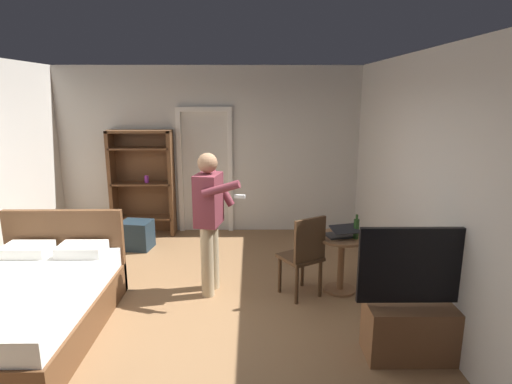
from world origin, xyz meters
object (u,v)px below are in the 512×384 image
at_px(laptop, 342,233).
at_px(person_blue_shirt, 210,215).
at_px(tv_flatscreen, 420,319).
at_px(bookshelf, 143,178).
at_px(bed, 28,304).
at_px(suitcase_dark, 137,235).
at_px(side_table, 341,254).
at_px(wooden_chair, 304,253).
at_px(bottle_on_table, 356,228).

xyz_separation_m(laptop, person_blue_shirt, (-1.54, 0.04, 0.22)).
bearing_deg(tv_flatscreen, bookshelf, 133.42).
xyz_separation_m(bookshelf, laptop, (2.88, -2.25, -0.21)).
height_order(bed, suitcase_dark, bed).
bearing_deg(tv_flatscreen, side_table, 108.39).
height_order(bookshelf, side_table, bookshelf).
relative_size(bed, wooden_chair, 2.09).
distance_m(bookshelf, laptop, 3.66).
distance_m(tv_flatscreen, suitcase_dark, 4.31).
relative_size(bottle_on_table, person_blue_shirt, 0.17).
height_order(person_blue_shirt, suitcase_dark, person_blue_shirt).
bearing_deg(bottle_on_table, bed, -166.84).
bearing_deg(bookshelf, wooden_chair, -44.14).
relative_size(side_table, person_blue_shirt, 0.41).
bearing_deg(bottle_on_table, laptop, 166.51).
distance_m(side_table, laptop, 0.29).
distance_m(tv_flatscreen, wooden_chair, 1.48).
xyz_separation_m(bed, laptop, (3.27, 0.84, 0.45)).
height_order(bed, bookshelf, bookshelf).
distance_m(side_table, suitcase_dark, 3.21).
bearing_deg(laptop, wooden_chair, -165.99).
height_order(bookshelf, tv_flatscreen, bookshelf).
distance_m(bed, bottle_on_table, 3.56).
height_order(bed, side_table, bed).
relative_size(laptop, wooden_chair, 0.40).
distance_m(bed, laptop, 3.41).
bearing_deg(side_table, person_blue_shirt, -179.90).
xyz_separation_m(tv_flatscreen, suitcase_dark, (-3.28, 2.79, -0.16)).
distance_m(laptop, suitcase_dark, 3.25).
bearing_deg(bottle_on_table, suitcase_dark, 152.53).
bearing_deg(bookshelf, side_table, -37.31).
bearing_deg(laptop, bookshelf, 141.98).
bearing_deg(suitcase_dark, bookshelf, 103.14).
bearing_deg(wooden_chair, tv_flatscreen, -52.20).
distance_m(bookshelf, side_table, 3.68).
distance_m(bed, person_blue_shirt, 2.05).
distance_m(tv_flatscreen, bottle_on_table, 1.35).
relative_size(bed, side_table, 2.96).
bearing_deg(person_blue_shirt, suitcase_dark, 131.06).
bearing_deg(laptop, side_table, 65.32).
bearing_deg(laptop, bottle_on_table, -13.49).
relative_size(bookshelf, person_blue_shirt, 1.04).
height_order(tv_flatscreen, side_table, tv_flatscreen).
bearing_deg(wooden_chair, bookshelf, 135.86).
bearing_deg(bottle_on_table, tv_flatscreen, -76.47).
relative_size(person_blue_shirt, suitcase_dark, 3.79).
bearing_deg(bed, bookshelf, 82.71).
height_order(tv_flatscreen, person_blue_shirt, person_blue_shirt).
distance_m(bed, bookshelf, 3.19).
height_order(side_table, laptop, laptop).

